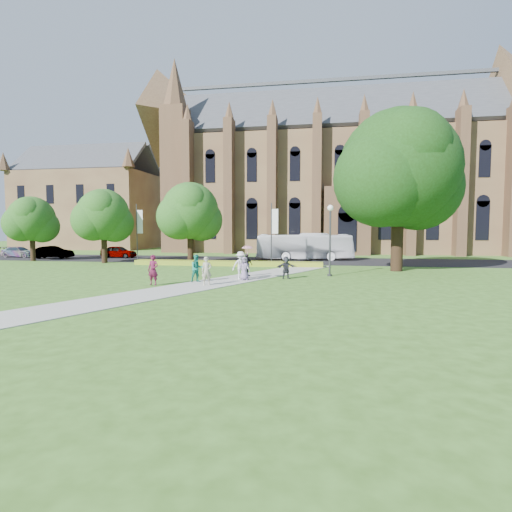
% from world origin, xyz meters
% --- Properties ---
extents(ground, '(160.00, 160.00, 0.00)m').
position_xyz_m(ground, '(0.00, 0.00, 0.00)').
color(ground, '#375B1B').
rests_on(ground, ground).
extents(road, '(160.00, 10.00, 0.02)m').
position_xyz_m(road, '(0.00, 20.00, 0.01)').
color(road, black).
rests_on(road, ground).
extents(footpath, '(15.58, 28.54, 0.04)m').
position_xyz_m(footpath, '(0.00, 1.00, 0.02)').
color(footpath, '#B2B2A8').
rests_on(footpath, ground).
extents(flower_hedge, '(18.00, 1.40, 0.45)m').
position_xyz_m(flower_hedge, '(-2.00, 13.20, 0.23)').
color(flower_hedge, '#ABB724').
rests_on(flower_hedge, ground).
extents(cathedral, '(52.60, 18.25, 28.00)m').
position_xyz_m(cathedral, '(10.00, 39.73, 12.98)').
color(cathedral, olive).
rests_on(cathedral, ground).
extents(building_west, '(22.00, 14.00, 18.30)m').
position_xyz_m(building_west, '(-34.00, 42.00, 9.21)').
color(building_west, olive).
rests_on(building_west, ground).
extents(streetlamp, '(0.44, 0.44, 5.24)m').
position_xyz_m(streetlamp, '(7.50, 6.50, 3.30)').
color(streetlamp, '#38383D').
rests_on(streetlamp, ground).
extents(large_tree, '(9.60, 9.60, 13.20)m').
position_xyz_m(large_tree, '(13.00, 11.00, 8.37)').
color(large_tree, '#332114').
rests_on(large_tree, ground).
extents(street_tree_0, '(5.20, 5.20, 7.50)m').
position_xyz_m(street_tree_0, '(-15.00, 14.00, 4.87)').
color(street_tree_0, '#332114').
rests_on(street_tree_0, ground).
extents(street_tree_1, '(5.60, 5.60, 8.05)m').
position_xyz_m(street_tree_1, '(-6.00, 14.50, 5.22)').
color(street_tree_1, '#332114').
rests_on(street_tree_1, ground).
extents(street_tree_2, '(4.80, 4.80, 6.95)m').
position_xyz_m(street_tree_2, '(-24.00, 15.00, 4.53)').
color(street_tree_2, '#332114').
rests_on(street_tree_2, ground).
extents(banner_pole_0, '(0.70, 0.10, 6.00)m').
position_xyz_m(banner_pole_0, '(2.11, 15.20, 3.39)').
color(banner_pole_0, '#38383D').
rests_on(banner_pole_0, ground).
extents(banner_pole_1, '(0.70, 0.10, 6.00)m').
position_xyz_m(banner_pole_1, '(-11.89, 15.20, 3.39)').
color(banner_pole_1, '#38383D').
rests_on(banner_pole_1, ground).
extents(tour_coach, '(10.95, 4.08, 2.98)m').
position_xyz_m(tour_coach, '(4.88, 21.02, 1.51)').
color(tour_coach, silver).
rests_on(tour_coach, road).
extents(car_0, '(4.28, 1.89, 1.43)m').
position_xyz_m(car_0, '(-17.09, 20.65, 0.74)').
color(car_0, gray).
rests_on(car_0, road).
extents(car_1, '(4.60, 2.40, 1.44)m').
position_xyz_m(car_1, '(-24.02, 18.27, 0.74)').
color(car_1, gray).
rests_on(car_1, road).
extents(car_2, '(4.38, 1.86, 1.26)m').
position_xyz_m(car_2, '(-29.57, 19.57, 0.65)').
color(car_2, gray).
rests_on(car_2, road).
extents(pedestrian_0, '(0.71, 0.49, 1.87)m').
position_xyz_m(pedestrian_0, '(-3.29, -0.33, 0.97)').
color(pedestrian_0, '#581430').
rests_on(pedestrian_0, footpath).
extents(pedestrian_1, '(1.10, 1.06, 1.79)m').
position_xyz_m(pedestrian_1, '(-1.07, 1.47, 0.93)').
color(pedestrian_1, '#187B65').
rests_on(pedestrian_1, footpath).
extents(pedestrian_2, '(1.42, 1.26, 1.91)m').
position_xyz_m(pedestrian_2, '(1.46, 3.32, 1.00)').
color(pedestrian_2, silver).
rests_on(pedestrian_2, footpath).
extents(pedestrian_3, '(0.98, 0.98, 1.67)m').
position_xyz_m(pedestrian_3, '(1.53, 5.01, 0.88)').
color(pedestrian_3, black).
rests_on(pedestrian_3, footpath).
extents(pedestrian_4, '(0.87, 0.68, 1.57)m').
position_xyz_m(pedestrian_4, '(1.80, 2.94, 0.83)').
color(pedestrian_4, slate).
rests_on(pedestrian_4, footpath).
extents(pedestrian_5, '(1.49, 1.01, 1.55)m').
position_xyz_m(pedestrian_5, '(4.49, 4.24, 0.81)').
color(pedestrian_5, '#292A32').
rests_on(pedestrian_5, footpath).
extents(pedestrian_6, '(0.76, 0.64, 1.75)m').
position_xyz_m(pedestrian_6, '(-0.02, 0.16, 0.92)').
color(pedestrian_6, '#9F9A85').
rests_on(pedestrian_6, footpath).
extents(parasol, '(0.96, 0.96, 0.67)m').
position_xyz_m(parasol, '(1.98, 3.04, 1.95)').
color(parasol, '#E09E9F').
rests_on(parasol, pedestrian_4).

